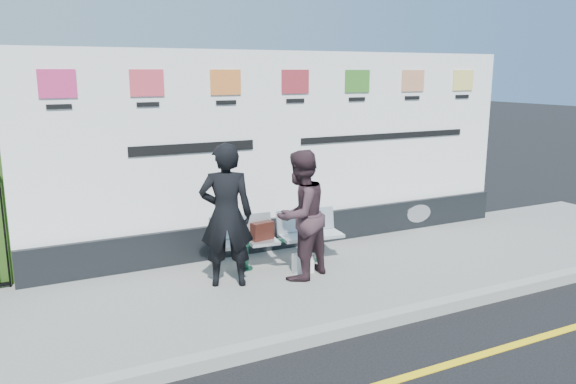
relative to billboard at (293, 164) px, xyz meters
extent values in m
plane|color=black|center=(-0.50, -3.85, -1.42)|extent=(80.00, 80.00, 0.00)
cube|color=gray|center=(-0.50, -1.35, -1.36)|extent=(14.00, 3.00, 0.12)
cube|color=gray|center=(-0.50, -2.85, -1.35)|extent=(14.00, 0.18, 0.14)
cube|color=yellow|center=(-0.50, -3.85, -1.42)|extent=(14.00, 0.10, 0.01)
cube|color=black|center=(0.00, 0.00, -1.05)|extent=(8.00, 0.30, 0.50)
cube|color=white|center=(0.00, 0.00, 0.45)|extent=(8.00, 0.14, 2.50)
imported|color=black|center=(-1.53, -1.16, -0.38)|extent=(0.79, 0.65, 1.85)
imported|color=#362329|center=(-0.57, -1.34, -0.44)|extent=(1.03, 0.94, 1.71)
cube|color=black|center=(-0.86, -0.75, -0.77)|extent=(0.34, 0.19, 0.25)
cube|color=white|center=(-0.46, -1.21, -1.17)|extent=(0.26, 0.16, 0.26)
camera|label=1|loc=(-3.90, -7.63, 1.39)|focal=35.00mm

